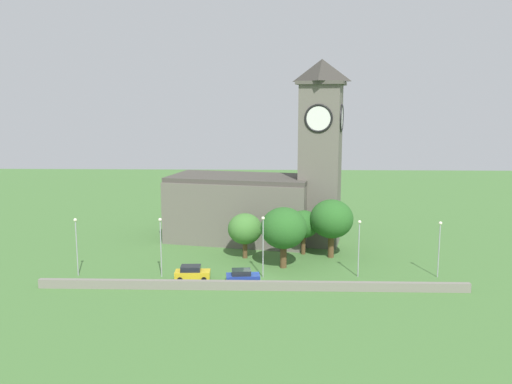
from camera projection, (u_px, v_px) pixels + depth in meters
name	position (u px, v px, depth m)	size (l,w,h in m)	color
ground_plane	(257.00, 248.00, 81.95)	(200.00, 200.00, 0.00)	#477538
church	(262.00, 193.00, 85.24)	(28.88, 16.47, 28.48)	#666056
quay_barrier	(252.00, 285.00, 63.16)	(51.13, 0.70, 1.08)	gray
car_yellow	(192.00, 273.00, 66.68)	(4.45, 2.42, 1.84)	gold
car_blue	(243.00, 276.00, 65.37)	(4.28, 2.63, 1.76)	#233D9E
streetlamp_west_end	(76.00, 238.00, 67.80)	(0.44, 0.44, 7.51)	#9EA0A5
streetlamp_west_mid	(161.00, 238.00, 67.25)	(0.44, 0.44, 7.66)	#9EA0A5
streetlamp_central	(263.00, 238.00, 67.02)	(0.44, 0.44, 7.89)	#9EA0A5
streetlamp_east_mid	(359.00, 239.00, 67.34)	(0.44, 0.44, 7.35)	#9EA0A5
streetlamp_east_end	(439.00, 240.00, 67.15)	(0.44, 0.44, 7.25)	#9EA0A5
tree_churchyard	(284.00, 228.00, 71.04)	(6.18, 6.18, 8.25)	brown
tree_by_tower	(245.00, 229.00, 75.82)	(4.89, 4.89, 6.48)	brown
tree_riverside_east	(332.00, 219.00, 75.87)	(6.16, 6.16, 8.43)	brown
tree_riverside_west	(304.00, 224.00, 77.72)	(4.48, 4.48, 6.53)	brown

